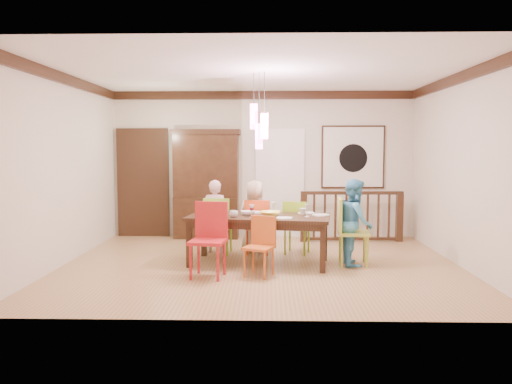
{
  "coord_description": "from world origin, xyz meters",
  "views": [
    {
      "loc": [
        0.11,
        -7.51,
        1.77
      ],
      "look_at": [
        -0.08,
        0.28,
        1.09
      ],
      "focal_mm": 35.0,
      "sensor_mm": 36.0,
      "label": 1
    }
  ],
  "objects_px": {
    "person_far_mid": "(255,216)",
    "balustrade": "(352,215)",
    "person_far_left": "(215,216)",
    "dining_table": "(259,221)",
    "china_hutch": "(206,184)",
    "chair_far_left": "(219,221)",
    "person_end_right": "(355,222)",
    "chair_end_right": "(354,227)"
  },
  "relations": [
    {
      "from": "chair_end_right",
      "to": "person_far_mid",
      "type": "height_order",
      "value": "person_far_mid"
    },
    {
      "from": "dining_table",
      "to": "chair_end_right",
      "type": "relative_size",
      "value": 2.2
    },
    {
      "from": "chair_end_right",
      "to": "person_end_right",
      "type": "height_order",
      "value": "person_end_right"
    },
    {
      "from": "dining_table",
      "to": "person_far_mid",
      "type": "xyz_separation_m",
      "value": [
        -0.09,
        0.89,
        -0.05
      ]
    },
    {
      "from": "dining_table",
      "to": "balustrade",
      "type": "xyz_separation_m",
      "value": [
        1.73,
        1.91,
        -0.17
      ]
    },
    {
      "from": "person_end_right",
      "to": "dining_table",
      "type": "bearing_deg",
      "value": 89.68
    },
    {
      "from": "person_end_right",
      "to": "balustrade",
      "type": "bearing_deg",
      "value": -7.27
    },
    {
      "from": "person_end_right",
      "to": "person_far_mid",
      "type": "bearing_deg",
      "value": 60.06
    },
    {
      "from": "chair_far_left",
      "to": "person_far_mid",
      "type": "distance_m",
      "value": 0.63
    },
    {
      "from": "china_hutch",
      "to": "person_far_mid",
      "type": "distance_m",
      "value": 1.75
    },
    {
      "from": "china_hutch",
      "to": "person_end_right",
      "type": "height_order",
      "value": "china_hutch"
    },
    {
      "from": "chair_end_right",
      "to": "balustrade",
      "type": "distance_m",
      "value": 1.98
    },
    {
      "from": "dining_table",
      "to": "chair_far_left",
      "type": "height_order",
      "value": "chair_far_left"
    },
    {
      "from": "chair_end_right",
      "to": "person_end_right",
      "type": "distance_m",
      "value": 0.08
    },
    {
      "from": "balustrade",
      "to": "person_end_right",
      "type": "bearing_deg",
      "value": -99.48
    },
    {
      "from": "person_far_left",
      "to": "person_end_right",
      "type": "relative_size",
      "value": 0.95
    },
    {
      "from": "chair_far_left",
      "to": "person_end_right",
      "type": "bearing_deg",
      "value": 166.31
    },
    {
      "from": "chair_far_left",
      "to": "person_far_mid",
      "type": "relative_size",
      "value": 0.77
    },
    {
      "from": "dining_table",
      "to": "balustrade",
      "type": "relative_size",
      "value": 1.15
    },
    {
      "from": "chair_far_left",
      "to": "dining_table",
      "type": "bearing_deg",
      "value": 139.02
    },
    {
      "from": "dining_table",
      "to": "person_end_right",
      "type": "xyz_separation_m",
      "value": [
        1.46,
        -0.03,
        -0.01
      ]
    },
    {
      "from": "chair_end_right",
      "to": "china_hutch",
      "type": "xyz_separation_m",
      "value": [
        -2.52,
        2.3,
        0.49
      ]
    },
    {
      "from": "dining_table",
      "to": "china_hutch",
      "type": "xyz_separation_m",
      "value": [
        -1.08,
        2.25,
        0.41
      ]
    },
    {
      "from": "person_far_mid",
      "to": "balustrade",
      "type": "bearing_deg",
      "value": -141.37
    },
    {
      "from": "dining_table",
      "to": "chair_far_left",
      "type": "bearing_deg",
      "value": 141.12
    },
    {
      "from": "dining_table",
      "to": "china_hutch",
      "type": "bearing_deg",
      "value": 123.94
    },
    {
      "from": "chair_far_left",
      "to": "balustrade",
      "type": "distance_m",
      "value": 2.69
    },
    {
      "from": "person_far_mid",
      "to": "person_end_right",
      "type": "height_order",
      "value": "person_end_right"
    },
    {
      "from": "person_far_left",
      "to": "chair_end_right",
      "type": "bearing_deg",
      "value": 168.33
    },
    {
      "from": "chair_far_left",
      "to": "person_far_left",
      "type": "bearing_deg",
      "value": -32.45
    },
    {
      "from": "chair_far_left",
      "to": "balustrade",
      "type": "xyz_separation_m",
      "value": [
        2.42,
        1.16,
        -0.05
      ]
    },
    {
      "from": "balustrade",
      "to": "chair_far_left",
      "type": "bearing_deg",
      "value": -155.82
    },
    {
      "from": "dining_table",
      "to": "balustrade",
      "type": "height_order",
      "value": "balustrade"
    },
    {
      "from": "chair_end_right",
      "to": "china_hutch",
      "type": "bearing_deg",
      "value": 52.47
    },
    {
      "from": "china_hutch",
      "to": "balustrade",
      "type": "distance_m",
      "value": 2.89
    },
    {
      "from": "dining_table",
      "to": "person_end_right",
      "type": "relative_size",
      "value": 1.71
    },
    {
      "from": "balustrade",
      "to": "person_far_mid",
      "type": "distance_m",
      "value": 2.08
    },
    {
      "from": "person_far_left",
      "to": "dining_table",
      "type": "bearing_deg",
      "value": 143.05
    },
    {
      "from": "chair_far_left",
      "to": "chair_end_right",
      "type": "xyz_separation_m",
      "value": [
        2.13,
        -0.8,
        0.04
      ]
    },
    {
      "from": "dining_table",
      "to": "chair_end_right",
      "type": "height_order",
      "value": "chair_end_right"
    },
    {
      "from": "china_hutch",
      "to": "dining_table",
      "type": "bearing_deg",
      "value": -64.28
    },
    {
      "from": "china_hutch",
      "to": "person_far_left",
      "type": "height_order",
      "value": "china_hutch"
    }
  ]
}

